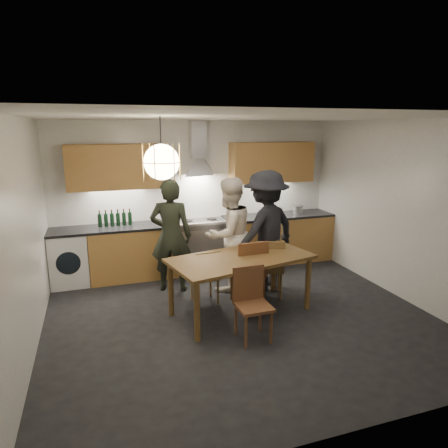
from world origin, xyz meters
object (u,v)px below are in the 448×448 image
object	(u,v)px
wine_bottles	(115,218)
mixing_bowl	(268,215)
chair_back_left	(206,274)
chair_front	(251,298)
stock_pot	(298,210)
person_left	(171,236)
dining_table	(241,263)
person_right	(266,230)
person_mid	(229,235)

from	to	relation	value
wine_bottles	mixing_bowl	bearing A→B (deg)	-3.62
chair_back_left	chair_front	size ratio (longest dim) A/B	0.93
stock_pot	wine_bottles	xyz separation A→B (m)	(-3.33, 0.08, 0.07)
person_left	wine_bottles	bearing A→B (deg)	-26.71
mixing_bowl	stock_pot	xyz separation A→B (m)	(0.64, 0.09, 0.03)
chair_back_left	wine_bottles	distance (m)	1.96
dining_table	chair_back_left	xyz separation A→B (m)	(-0.37, 0.39, -0.24)
chair_front	wine_bottles	size ratio (longest dim) A/B	1.60
chair_back_left	stock_pot	world-z (taller)	stock_pot
person_right	stock_pot	bearing A→B (deg)	-160.36
chair_front	person_mid	xyz separation A→B (m)	(0.23, 1.50, 0.38)
chair_back_left	person_right	xyz separation A→B (m)	(1.06, 0.35, 0.46)
person_mid	stock_pot	world-z (taller)	person_mid
dining_table	person_right	bearing A→B (deg)	35.03
person_mid	wine_bottles	bearing A→B (deg)	-56.05
person_right	mixing_bowl	size ratio (longest dim) A/B	6.33
chair_front	person_mid	world-z (taller)	person_mid
chair_front	person_mid	distance (m)	1.57
person_mid	chair_back_left	bearing A→B (deg)	19.40
dining_table	person_mid	xyz separation A→B (m)	(0.12, 0.85, 0.17)
stock_pot	mixing_bowl	bearing A→B (deg)	-171.94
wine_bottles	person_right	bearing A→B (deg)	-27.61
person_mid	wine_bottles	xyz separation A→B (m)	(-1.62, 1.03, 0.16)
mixing_bowl	chair_front	bearing A→B (deg)	-118.62
chair_front	person_right	xyz separation A→B (m)	(0.80, 1.39, 0.43)
person_left	stock_pot	distance (m)	2.66
person_left	person_right	distance (m)	1.46
wine_bottles	person_left	bearing A→B (deg)	-46.58
chair_back_left	stock_pot	size ratio (longest dim) A/B	4.18
person_mid	person_right	bearing A→B (deg)	145.34
dining_table	person_left	xyz separation A→B (m)	(-0.73, 1.07, 0.17)
person_mid	mixing_bowl	size ratio (longest dim) A/B	5.99
person_right	stock_pot	world-z (taller)	person_right
person_right	chair_back_left	bearing A→B (deg)	-5.16
chair_front	person_mid	size ratio (longest dim) A/B	0.50
chair_front	stock_pot	size ratio (longest dim) A/B	4.51
stock_pot	person_mid	bearing A→B (deg)	-150.67
chair_back_left	person_left	distance (m)	0.87
person_left	mixing_bowl	size ratio (longest dim) A/B	5.95
chair_back_left	person_mid	world-z (taller)	person_mid
chair_back_left	person_mid	bearing A→B (deg)	-141.68
dining_table	mixing_bowl	xyz separation A→B (m)	(1.18, 1.72, 0.23)
person_right	wine_bottles	world-z (taller)	person_right
person_left	wine_bottles	size ratio (longest dim) A/B	3.20
dining_table	chair_front	bearing A→B (deg)	-112.16
person_left	mixing_bowl	world-z (taller)	person_left
mixing_bowl	wine_bottles	distance (m)	2.69
stock_pot	chair_back_left	bearing A→B (deg)	-147.17
person_right	wine_bottles	size ratio (longest dim) A/B	3.41
chair_back_left	mixing_bowl	world-z (taller)	mixing_bowl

